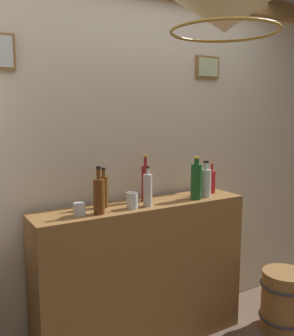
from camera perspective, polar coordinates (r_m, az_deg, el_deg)
name	(u,v)px	position (r m, az deg, el deg)	size (l,w,h in m)	color
panelled_rear_partition	(126,151)	(2.66, -3.21, 2.67)	(3.79, 0.15, 2.56)	beige
bar_shelf_unit	(143,276)	(2.68, -0.57, -16.14)	(1.50, 0.33, 1.02)	olive
liquor_bottle_port	(145,182)	(2.57, -0.25, -2.19)	(0.05, 0.05, 0.32)	maroon
liquor_bottle_rum	(212,182)	(2.86, 9.85, -2.06)	(0.06, 0.06, 0.24)	#A71E22
liquor_bottle_brandy	(206,182)	(2.72, 8.95, -2.16)	(0.08, 0.08, 0.26)	silver
liquor_bottle_vodka	(196,181)	(2.64, 7.53, -1.97)	(0.08, 0.08, 0.30)	#1A5220
liquor_bottle_tequila	(99,195)	(2.26, -7.35, -4.18)	(0.07, 0.07, 0.29)	#643313
liquor_bottle_mezcal	(148,190)	(2.42, 0.11, -3.37)	(0.06, 0.06, 0.26)	beige
liquor_bottle_scotch	(104,191)	(2.41, -6.62, -3.49)	(0.06, 0.06, 0.26)	brown
glass_tumbler_rocks	(132,200)	(2.38, -2.27, -4.98)	(0.08, 0.08, 0.10)	silver
glass_tumbler_highball	(79,209)	(2.26, -10.30, -6.22)	(0.07, 0.07, 0.08)	silver
pendant_lamp	(225,15)	(2.01, 11.81, 21.96)	(0.54, 0.54, 0.59)	beige
wooden_barrel	(284,301)	(3.14, 20.19, -18.49)	(0.36, 0.36, 0.45)	olive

